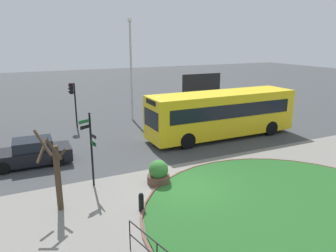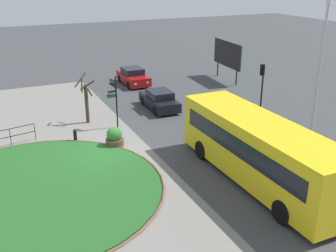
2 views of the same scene
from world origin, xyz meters
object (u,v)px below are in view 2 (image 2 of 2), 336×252
(signpost_directional, at_px, (115,98))
(street_tree_bare, at_px, (86,99))
(car_near_lane, at_px, (159,100))
(lamppost_tall, at_px, (320,64))
(planter_near_signpost, at_px, (114,138))
(car_far_lane, at_px, (133,77))
(traffic_light_near, at_px, (262,77))
(bus_yellow, at_px, (259,150))
(bollard_foreground, at_px, (75,135))
(billboard_right, at_px, (227,55))

(signpost_directional, height_order, street_tree_bare, signpost_directional)
(signpost_directional, height_order, car_near_lane, signpost_directional)
(street_tree_bare, bearing_deg, lamppost_tall, 59.06)
(car_near_lane, relative_size, planter_near_signpost, 3.64)
(planter_near_signpost, height_order, street_tree_bare, street_tree_bare)
(car_near_lane, xyz_separation_m, planter_near_signpost, (5.10, -5.04, -0.14))
(car_near_lane, distance_m, car_far_lane, 7.26)
(signpost_directional, xyz_separation_m, planter_near_signpost, (2.77, -0.98, -1.48))
(traffic_light_near, relative_size, street_tree_bare, 1.03)
(street_tree_bare, bearing_deg, bus_yellow, 25.49)
(planter_near_signpost, bearing_deg, street_tree_bare, -174.16)
(bollard_foreground, distance_m, planter_near_signpost, 2.50)
(bollard_foreground, distance_m, car_near_lane, 7.80)
(bollard_foreground, xyz_separation_m, billboard_right, (-8.52, 15.90, 1.99))
(bollard_foreground, height_order, bus_yellow, bus_yellow)
(car_near_lane, bearing_deg, lamppost_tall, -137.80)
(traffic_light_near, bearing_deg, lamppost_tall, -159.27)
(billboard_right, height_order, planter_near_signpost, billboard_right)
(car_near_lane, relative_size, street_tree_bare, 1.27)
(billboard_right, bearing_deg, signpost_directional, -56.26)
(bus_yellow, height_order, lamppost_tall, lamppost_tall)
(car_near_lane, distance_m, street_tree_bare, 5.62)
(billboard_right, height_order, street_tree_bare, billboard_right)
(bus_yellow, distance_m, planter_near_signpost, 8.51)
(car_near_lane, height_order, traffic_light_near, traffic_light_near)
(traffic_light_near, bearing_deg, bollard_foreground, 105.32)
(car_far_lane, height_order, lamppost_tall, lamppost_tall)
(car_far_lane, relative_size, lamppost_tall, 0.52)
(lamppost_tall, bearing_deg, car_near_lane, -139.45)
(signpost_directional, height_order, lamppost_tall, lamppost_tall)
(bollard_foreground, relative_size, street_tree_bare, 0.23)
(car_far_lane, xyz_separation_m, lamppost_tall, (15.33, 6.30, 3.59))
(traffic_light_near, bearing_deg, planter_near_signpost, 113.28)
(signpost_directional, distance_m, billboard_right, 14.93)
(traffic_light_near, distance_m, billboard_right, 8.77)
(bus_yellow, bearing_deg, car_far_lane, -2.20)
(billboard_right, xyz_separation_m, street_tree_bare, (5.66, -14.44, -0.78))
(bollard_foreground, bearing_deg, signpost_directional, 112.02)
(lamppost_tall, bearing_deg, car_far_lane, -157.64)
(bollard_foreground, relative_size, planter_near_signpost, 0.66)
(bollard_foreground, height_order, planter_near_signpost, planter_near_signpost)
(bollard_foreground, xyz_separation_m, bus_yellow, (8.44, 6.85, 1.25))
(bus_yellow, bearing_deg, street_tree_bare, 25.48)
(billboard_right, bearing_deg, car_far_lane, -100.65)
(traffic_light_near, bearing_deg, billboard_right, -1.73)
(signpost_directional, xyz_separation_m, bollard_foreground, (1.18, -2.91, -1.60))
(signpost_directional, relative_size, traffic_light_near, 1.01)
(street_tree_bare, bearing_deg, planter_near_signpost, 5.84)
(bollard_foreground, xyz_separation_m, lamppost_tall, (4.59, 13.89, 3.88))
(car_near_lane, distance_m, lamppost_tall, 11.25)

